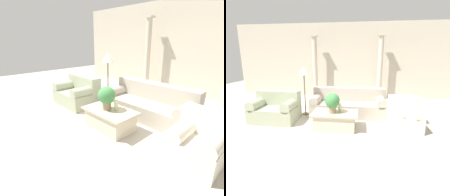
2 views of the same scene
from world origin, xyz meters
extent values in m
plane|color=#BCB2A3|center=(0.00, 0.00, 0.00)|extent=(16.00, 16.00, 0.00)
cube|color=beige|center=(0.00, 3.33, 1.60)|extent=(10.00, 0.06, 3.20)
cube|color=#ADA393|center=(0.37, 0.70, 0.21)|extent=(2.28, 0.89, 0.41)
cube|color=#ADA393|center=(0.37, 0.99, 0.62)|extent=(2.28, 0.31, 0.42)
cylinder|color=#ADA393|center=(-0.63, 0.70, 0.50)|extent=(0.28, 0.89, 0.28)
cylinder|color=#ADA393|center=(1.37, 0.70, 0.50)|extent=(0.28, 0.89, 0.28)
cube|color=#A1AA8B|center=(-1.67, -0.05, 0.21)|extent=(1.26, 0.89, 0.41)
cube|color=#A1AA8B|center=(-1.67, 0.24, 0.62)|extent=(1.26, 0.31, 0.42)
cylinder|color=#A1AA8B|center=(-2.16, -0.05, 0.50)|extent=(0.28, 0.89, 0.28)
cylinder|color=#A1AA8B|center=(-1.18, -0.05, 0.50)|extent=(0.28, 0.89, 0.28)
cube|color=beige|center=(0.12, -0.36, 0.20)|extent=(1.02, 0.62, 0.39)
cube|color=#B3A98F|center=(0.12, -0.36, 0.41)|extent=(1.16, 0.71, 0.04)
cylinder|color=#937F60|center=(0.05, -0.39, 0.51)|extent=(0.19, 0.19, 0.16)
sphere|color=#428447|center=(0.05, -0.39, 0.75)|extent=(0.38, 0.38, 0.38)
cylinder|color=beige|center=(0.24, -0.28, 0.54)|extent=(0.08, 0.08, 0.22)
cylinder|color=brown|center=(-0.99, 0.61, 0.01)|extent=(0.22, 0.22, 0.03)
cylinder|color=brown|center=(-0.99, 0.61, 0.65)|extent=(0.04, 0.04, 1.24)
cone|color=beige|center=(-0.99, 0.61, 1.39)|extent=(0.33, 0.33, 0.25)
cylinder|color=beige|center=(-1.25, 2.89, 1.30)|extent=(0.20, 0.20, 2.60)
cube|color=beige|center=(-1.25, 2.89, 2.63)|extent=(0.28, 0.28, 0.06)
cylinder|color=beige|center=(1.49, 2.89, 1.30)|extent=(0.20, 0.20, 2.60)
cube|color=beige|center=(1.49, 2.89, 2.63)|extent=(0.28, 0.28, 0.06)
cube|color=beige|center=(1.89, -0.11, 0.20)|extent=(0.76, 0.85, 0.40)
cube|color=beige|center=(1.89, 0.17, 0.60)|extent=(0.76, 0.30, 0.39)
cylinder|color=beige|center=(1.64, -0.11, 0.47)|extent=(0.28, 0.85, 0.28)
cylinder|color=beige|center=(2.13, -0.11, 0.47)|extent=(0.28, 0.85, 0.28)
camera|label=1|loc=(2.67, -2.74, 1.87)|focal=28.00mm
camera|label=2|loc=(0.77, -4.53, 1.85)|focal=28.00mm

